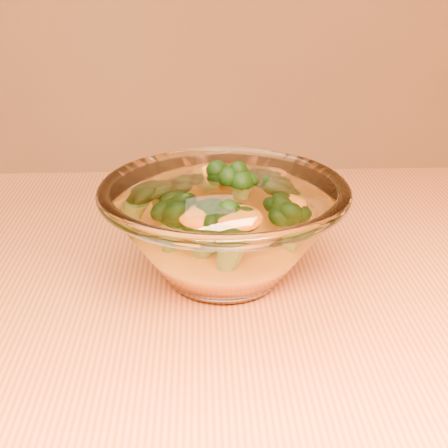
{
  "coord_description": "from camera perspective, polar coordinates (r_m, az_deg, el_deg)",
  "views": [
    {
      "loc": [
        0.08,
        -0.37,
        1.03
      ],
      "look_at": [
        0.1,
        0.11,
        0.8
      ],
      "focal_mm": 50.0,
      "sensor_mm": 36.0,
      "label": 1
    }
  ],
  "objects": [
    {
      "name": "glass_bowl",
      "position": [
        0.54,
        -0.0,
        -0.45
      ],
      "size": [
        0.21,
        0.21,
        0.09
      ],
      "color": "white",
      "rests_on": "table"
    },
    {
      "name": "broccoli_heap",
      "position": [
        0.54,
        -0.29,
        1.4
      ],
      "size": [
        0.14,
        0.14,
        0.07
      ],
      "color": "black",
      "rests_on": "cheese_sauce"
    },
    {
      "name": "cheese_sauce",
      "position": [
        0.54,
        0.0,
        -2.34
      ],
      "size": [
        0.12,
        0.12,
        0.03
      ],
      "primitive_type": "ellipsoid",
      "color": "orange",
      "rests_on": "glass_bowl"
    }
  ]
}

